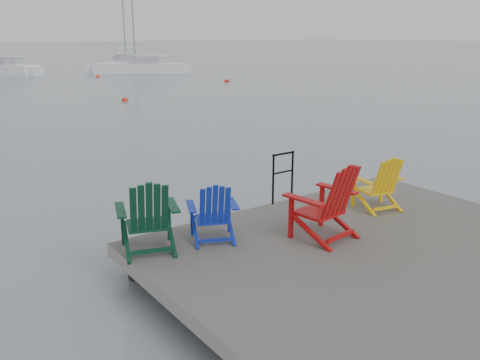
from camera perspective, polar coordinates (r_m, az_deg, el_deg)
ground at (r=7.56m, az=15.53°, el=-11.16°), size 400.00×400.00×0.00m
dock at (r=7.41m, az=15.74°, el=-8.77°), size 6.00×5.00×1.40m
handrail at (r=8.94m, az=4.85°, el=0.85°), size 0.48×0.04×0.90m
chair_green at (r=6.99m, az=-10.28°, el=-3.92°), size 0.99×0.95×1.04m
chair_blue at (r=7.27m, az=-3.02°, el=-3.53°), size 0.87×0.84×0.89m
chair_red at (r=7.40m, az=9.80°, el=-2.36°), size 0.99×0.92×1.14m
chair_yellow at (r=8.86m, az=15.44°, el=-0.30°), size 0.85×0.80×0.94m
sailboat_mid at (r=53.48m, az=-12.77°, el=12.58°), size 6.75×7.59×11.21m
sailboat_far at (r=46.60m, az=-11.11°, el=12.19°), size 7.66×6.10×10.94m
buoy_a at (r=27.20m, az=-12.81°, el=8.65°), size 0.35×0.35×0.35m
buoy_c at (r=37.12m, az=-1.48°, el=10.97°), size 0.37×0.37×0.37m
buoy_d at (r=42.64m, az=-15.65°, el=11.07°), size 0.35×0.35×0.35m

